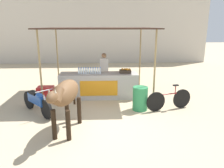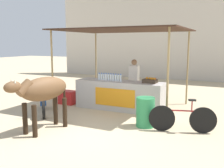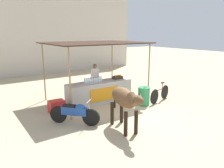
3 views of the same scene
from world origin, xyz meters
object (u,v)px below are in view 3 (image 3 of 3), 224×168
(water_barrel, at_px, (144,96))
(motorcycle_parked, at_px, (75,112))
(cow, at_px, (125,99))
(stall_counter, at_px, (100,92))
(bicycle_leaning, at_px, (160,94))
(vendor_behind_counter, at_px, (95,80))
(cooler_box, at_px, (57,106))
(fruit_crate, at_px, (118,77))

(water_barrel, xyz_separation_m, motorcycle_parked, (-3.34, -0.17, 0.03))
(cow, bearing_deg, motorcycle_parked, 131.25)
(stall_counter, distance_m, motorcycle_parked, 2.51)
(bicycle_leaning, bearing_deg, stall_counter, 148.98)
(vendor_behind_counter, relative_size, cooler_box, 2.75)
(stall_counter, height_order, vendor_behind_counter, vendor_behind_counter)
(motorcycle_parked, bearing_deg, fruit_crate, 28.51)
(stall_counter, height_order, water_barrel, stall_counter)
(water_barrel, xyz_separation_m, bicycle_leaning, (0.98, -0.02, -0.05))
(vendor_behind_counter, bearing_deg, stall_counter, -105.98)
(water_barrel, height_order, bicycle_leaning, bicycle_leaning)
(bicycle_leaning, bearing_deg, fruit_crate, 131.99)
(stall_counter, bearing_deg, motorcycle_parked, -141.13)
(motorcycle_parked, bearing_deg, vendor_behind_counter, 47.02)
(cooler_box, relative_size, motorcycle_parked, 0.43)
(stall_counter, xyz_separation_m, vendor_behind_counter, (0.22, 0.75, 0.37))
(cooler_box, bearing_deg, motorcycle_parked, -86.09)
(bicycle_leaning, bearing_deg, vendor_behind_counter, 134.65)
(motorcycle_parked, xyz_separation_m, bicycle_leaning, (4.32, 0.15, -0.08))
(fruit_crate, relative_size, vendor_behind_counter, 0.27)
(fruit_crate, bearing_deg, vendor_behind_counter, 139.53)
(stall_counter, distance_m, vendor_behind_counter, 0.87)
(cooler_box, relative_size, water_barrel, 0.76)
(fruit_crate, xyz_separation_m, cooler_box, (-3.09, -0.15, -0.79))
(cooler_box, height_order, motorcycle_parked, motorcycle_parked)
(fruit_crate, relative_size, cooler_box, 0.73)
(cooler_box, bearing_deg, water_barrel, -20.74)
(vendor_behind_counter, bearing_deg, bicycle_leaning, -45.35)
(fruit_crate, xyz_separation_m, cow, (-1.85, -2.92, -0.00))
(stall_counter, distance_m, cooler_box, 2.07)
(water_barrel, bearing_deg, motorcycle_parked, -177.01)
(vendor_behind_counter, bearing_deg, cooler_box, -159.46)
(vendor_behind_counter, relative_size, bicycle_leaning, 1.03)
(water_barrel, height_order, motorcycle_parked, motorcycle_parked)
(vendor_behind_counter, distance_m, water_barrel, 2.49)
(motorcycle_parked, height_order, bicycle_leaning, motorcycle_parked)
(fruit_crate, relative_size, cow, 0.24)
(fruit_crate, distance_m, motorcycle_parked, 3.46)
(cooler_box, bearing_deg, bicycle_leaning, -16.69)
(stall_counter, height_order, bicycle_leaning, stall_counter)
(vendor_behind_counter, distance_m, motorcycle_parked, 3.21)
(vendor_behind_counter, height_order, water_barrel, vendor_behind_counter)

